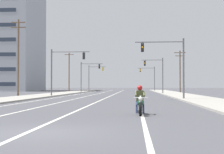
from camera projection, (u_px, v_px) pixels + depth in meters
The scene contains 17 objects.
ground_plane at pixel (37, 133), 11.07m from camera, with size 400.00×400.00×0.00m, color #47474C.
lane_stripe_center at pixel (113, 95), 55.98m from camera, with size 0.16×100.00×0.01m, color beige.
lane_stripe_left at pixel (94, 95), 56.17m from camera, with size 0.16×100.00×0.01m, color beige.
lane_stripe_right at pixel (137, 95), 55.75m from camera, with size 0.16×100.00×0.01m, color beige.
lane_stripe_far_left at pixel (76, 95), 56.36m from camera, with size 0.16×100.00×0.01m, color beige.
sidewalk_kerb_right at pixel (181, 95), 50.37m from camera, with size 4.40×110.00×0.14m, color #9E998E.
sidewalk_kerb_left at pixel (47, 95), 51.58m from camera, with size 4.40×110.00×0.14m, color #9E998E.
motorcycle_with_rider at pixel (140, 103), 17.82m from camera, with size 0.70×2.19×1.46m.
traffic_signal_near_right at pixel (169, 59), 36.17m from camera, with size 4.93×0.37×6.20m.
traffic_signal_near_left at pixel (63, 65), 47.06m from camera, with size 5.13×0.37×6.20m.
traffic_signal_mid_right at pixel (157, 70), 61.96m from camera, with size 3.70×0.41×6.20m.
traffic_signal_mid_left at pixel (87, 72), 72.88m from camera, with size 4.48×0.37×6.20m.
traffic_signal_far_right at pixel (150, 75), 90.94m from camera, with size 4.31×0.45×6.20m.
traffic_signal_far_left at pixel (94, 74), 84.77m from camera, with size 4.05×0.40×6.20m.
utility_pole_left_near at pixel (18, 55), 47.03m from camera, with size 1.91×0.26×10.11m.
utility_pole_right_far at pixel (180, 70), 71.19m from camera, with size 2.31×0.26×8.35m.
utility_pole_left_far at pixel (69, 71), 84.78m from camera, with size 2.17×0.26×9.13m.
Camera 1 is at (3.02, -10.93, 1.46)m, focal length 57.65 mm.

